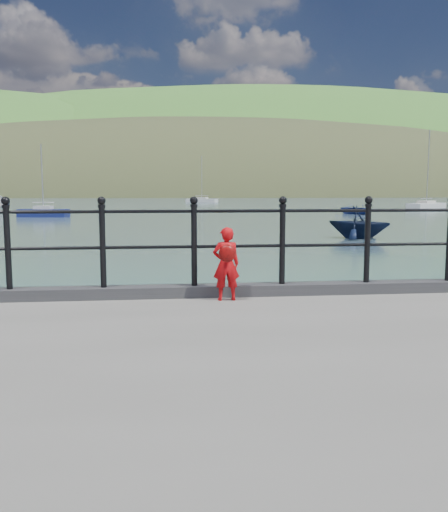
{
  "coord_description": "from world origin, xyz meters",
  "views": [
    {
      "loc": [
        -1.01,
        -7.34,
        2.43
      ],
      "look_at": [
        -0.2,
        -0.2,
        1.55
      ],
      "focal_mm": 38.0,
      "sensor_mm": 36.0,
      "label": 1
    }
  ],
  "objects": [
    {
      "name": "launch_navy",
      "position": [
        8.68,
        18.69,
        0.82
      ],
      "size": [
        4.12,
        4.07,
        1.64
      ],
      "primitive_type": "imported",
      "rotation": [
        0.0,
        0.0,
        0.86
      ],
      "color": "black",
      "rests_on": "ground"
    },
    {
      "name": "sailboat_port",
      "position": [
        -11.58,
        42.35,
        0.34
      ],
      "size": [
        4.57,
        2.22,
        6.59
      ],
      "rotation": [
        0.0,
        0.0,
        -0.19
      ],
      "color": "navy",
      "rests_on": "ground"
    },
    {
      "name": "child",
      "position": [
        -0.2,
        -0.46,
        1.49
      ],
      "size": [
        0.36,
        0.31,
        0.95
      ],
      "rotation": [
        0.0,
        0.0,
        3.19
      ],
      "color": "red",
      "rests_on": "quay"
    },
    {
      "name": "launch_blue",
      "position": [
        18.25,
        44.97,
        0.49
      ],
      "size": [
        4.0,
        5.13,
        0.97
      ],
      "primitive_type": "imported",
      "rotation": [
        0.0,
        0.0,
        0.15
      ],
      "color": "navy",
      "rests_on": "ground"
    },
    {
      "name": "railing",
      "position": [
        0.0,
        -0.15,
        1.82
      ],
      "size": [
        18.11,
        0.11,
        1.2
      ],
      "color": "black",
      "rests_on": "kerb"
    },
    {
      "name": "kerb",
      "position": [
        0.0,
        -0.15,
        1.07
      ],
      "size": [
        60.0,
        0.3,
        0.15
      ],
      "primitive_type": "cube",
      "color": "#28282B",
      "rests_on": "quay"
    },
    {
      "name": "sailboat_deep",
      "position": [
        6.38,
        96.22,
        0.34
      ],
      "size": [
        6.17,
        4.45,
        8.94
      ],
      "rotation": [
        0.0,
        0.0,
        -0.49
      ],
      "color": "silver",
      "rests_on": "ground"
    },
    {
      "name": "far_shore",
      "position": [
        38.34,
        239.41,
        -22.57
      ],
      "size": [
        830.0,
        200.0,
        156.0
      ],
      "color": "#333A21",
      "rests_on": "ground"
    },
    {
      "name": "ground",
      "position": [
        0.0,
        0.0,
        0.0
      ],
      "size": [
        600.0,
        600.0,
        0.0
      ],
      "primitive_type": "plane",
      "color": "#2D4251",
      "rests_on": "ground"
    },
    {
      "name": "sailboat_far",
      "position": [
        32.94,
        59.67,
        0.34
      ],
      "size": [
        6.96,
        5.96,
        10.22
      ],
      "rotation": [
        0.0,
        0.0,
        0.65
      ],
      "color": "silver",
      "rests_on": "ground"
    }
  ]
}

